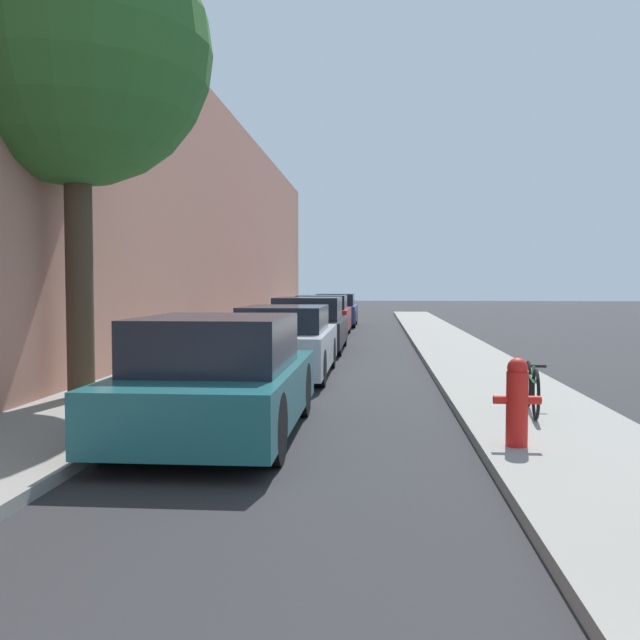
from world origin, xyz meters
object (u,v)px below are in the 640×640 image
(parked_car_teal, at_px, (219,379))
(bicycle, at_px, (532,388))
(parked_car_silver, at_px, (286,343))
(fire_hydrant, at_px, (517,401))
(parked_car_navy, at_px, (336,311))
(street_tree_near, at_px, (75,51))
(parked_car_black, at_px, (309,325))
(parked_car_red, at_px, (322,316))

(parked_car_teal, bearing_deg, bicycle, 16.60)
(parked_car_silver, height_order, fire_hydrant, parked_car_silver)
(parked_car_navy, height_order, street_tree_near, street_tree_near)
(parked_car_silver, distance_m, fire_hydrant, 6.73)
(bicycle, bearing_deg, parked_car_black, 118.29)
(parked_car_teal, height_order, bicycle, parked_car_teal)
(parked_car_silver, height_order, street_tree_near, street_tree_near)
(bicycle, bearing_deg, fire_hydrant, -100.19)
(parked_car_teal, relative_size, parked_car_black, 0.90)
(parked_car_teal, distance_m, fire_hydrant, 3.28)
(parked_car_red, height_order, bicycle, parked_car_red)
(parked_car_red, relative_size, bicycle, 2.76)
(parked_car_black, bearing_deg, parked_car_navy, 89.62)
(parked_car_silver, distance_m, street_tree_near, 6.09)
(parked_car_black, bearing_deg, fire_hydrant, -74.06)
(parked_car_black, xyz_separation_m, bicycle, (3.73, -9.29, -0.24))
(street_tree_near, bearing_deg, parked_car_navy, 82.54)
(parked_car_black, bearing_deg, street_tree_near, -106.23)
(parked_car_black, xyz_separation_m, parked_car_red, (-0.08, 5.54, -0.01))
(parked_car_teal, bearing_deg, fire_hydrant, -12.70)
(parked_car_black, distance_m, parked_car_red, 5.54)
(parked_car_black, bearing_deg, parked_car_red, 90.85)
(parked_car_silver, xyz_separation_m, parked_car_black, (-0.06, 5.17, 0.03))
(parked_car_black, relative_size, parked_car_red, 1.09)
(parked_car_silver, height_order, bicycle, parked_car_silver)
(parked_car_silver, bearing_deg, parked_car_red, 90.76)
(parked_car_silver, distance_m, parked_car_navy, 16.15)
(parked_car_silver, xyz_separation_m, parked_car_red, (-0.14, 10.70, 0.02))
(parked_car_navy, bearing_deg, parked_car_red, -91.64)
(parked_car_red, bearing_deg, parked_car_navy, 88.36)
(parked_car_silver, relative_size, parked_car_black, 0.97)
(street_tree_near, bearing_deg, parked_car_teal, -37.45)
(parked_car_red, height_order, parked_car_navy, parked_car_red)
(parked_car_teal, bearing_deg, parked_car_red, 90.21)
(parked_car_navy, relative_size, bicycle, 2.80)
(parked_car_teal, xyz_separation_m, bicycle, (3.75, 1.12, -0.22))
(parked_car_red, bearing_deg, fire_hydrant, -78.93)
(fire_hydrant, relative_size, bicycle, 0.59)
(parked_car_black, distance_m, street_tree_near, 9.89)
(fire_hydrant, bearing_deg, street_tree_near, 155.29)
(parked_car_navy, distance_m, fire_hydrant, 22.33)
(parked_car_red, relative_size, fire_hydrant, 4.66)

